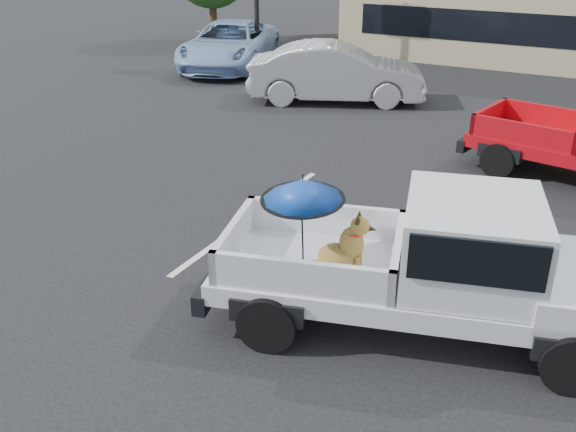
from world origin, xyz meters
The scene contains 5 objects.
ground centered at (0.00, 0.00, 0.00)m, with size 90.00×90.00×0.00m, color black.
stripe_left centered at (-3.00, 2.00, 0.00)m, with size 0.12×5.00×0.01m, color silver.
silver_pickup centered at (1.05, 0.12, 1.05)m, with size 6.00×3.38×2.06m.
silver_sedan centered at (-5.08, 10.29, 0.85)m, with size 1.80×5.17×1.70m, color #A6A8AD.
blue_suv centered at (-10.56, 12.94, 0.82)m, with size 2.72×5.90×1.64m, color #8FAAD5.
Camera 1 is at (2.61, -7.15, 4.97)m, focal length 40.00 mm.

